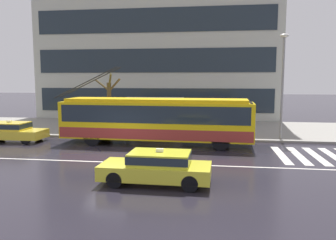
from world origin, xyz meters
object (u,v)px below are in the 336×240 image
at_px(taxi_queued_behind_bus, 11,131).
at_px(street_tree_bare, 109,104).
at_px(taxi_oncoming_near, 157,166).
at_px(bus_shelter, 154,107).
at_px(street_lamp, 283,78).
at_px(trolleybus, 156,119).
at_px(pedestrian_at_shelter, 219,114).
at_px(pedestrian_approaching_curb, 206,111).

relative_size(taxi_queued_behind_bus, street_tree_bare, 0.99).
xyz_separation_m(taxi_oncoming_near, bus_shelter, (-2.19, 11.51, 1.36)).
relative_size(bus_shelter, street_lamp, 0.63).
distance_m(taxi_oncoming_near, street_tree_bare, 12.46).
distance_m(trolleybus, street_lamp, 8.69).
relative_size(taxi_oncoming_near, street_lamp, 0.63).
distance_m(taxi_queued_behind_bus, street_lamp, 18.12).
bearing_deg(street_lamp, pedestrian_at_shelter, 175.95).
relative_size(taxi_queued_behind_bus, pedestrian_approaching_curb, 2.18).
height_order(trolleybus, bus_shelter, trolleybus).
bearing_deg(pedestrian_at_shelter, street_tree_bare, 176.21).
bearing_deg(street_lamp, pedestrian_approaching_curb, 159.23).
height_order(trolleybus, taxi_queued_behind_bus, trolleybus).
xyz_separation_m(taxi_oncoming_near, pedestrian_at_shelter, (2.50, 10.57, 1.03)).
relative_size(trolleybus, street_tree_bare, 2.90).
height_order(taxi_oncoming_near, pedestrian_at_shelter, pedestrian_at_shelter).
relative_size(taxi_queued_behind_bus, street_lamp, 0.63).
distance_m(taxi_queued_behind_bus, street_tree_bare, 6.77).
bearing_deg(pedestrian_at_shelter, taxi_oncoming_near, -103.31).
distance_m(bus_shelter, pedestrian_approaching_curb, 3.83).
bearing_deg(bus_shelter, pedestrian_approaching_curb, 9.94).
height_order(taxi_oncoming_near, street_lamp, street_lamp).
relative_size(taxi_queued_behind_bus, taxi_oncoming_near, 0.99).
distance_m(bus_shelter, pedestrian_at_shelter, 4.80).
bearing_deg(street_lamp, bus_shelter, 171.97).
height_order(taxi_oncoming_near, street_tree_bare, street_tree_bare).
xyz_separation_m(taxi_queued_behind_bus, taxi_oncoming_near, (11.04, -7.63, -0.00)).
distance_m(pedestrian_at_shelter, street_tree_bare, 7.98).
height_order(pedestrian_at_shelter, pedestrian_approaching_curb, pedestrian_at_shelter).
height_order(taxi_queued_behind_bus, pedestrian_at_shelter, pedestrian_at_shelter).
relative_size(trolleybus, pedestrian_at_shelter, 6.28).
relative_size(taxi_oncoming_near, pedestrian_at_shelter, 2.16).
height_order(taxi_queued_behind_bus, street_tree_bare, street_tree_bare).
height_order(pedestrian_at_shelter, street_lamp, street_lamp).
bearing_deg(taxi_queued_behind_bus, pedestrian_approaching_curb, 19.84).
height_order(taxi_queued_behind_bus, taxi_oncoming_near, same).
distance_m(trolleybus, bus_shelter, 3.73).
relative_size(trolleybus, street_lamp, 1.84).
bearing_deg(taxi_oncoming_near, pedestrian_approaching_curb, 82.68).
bearing_deg(taxi_oncoming_near, trolleybus, 100.06).
bearing_deg(pedestrian_approaching_curb, street_lamp, -20.77).
distance_m(trolleybus, taxi_queued_behind_bus, 9.68).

